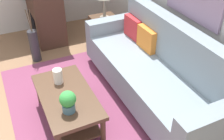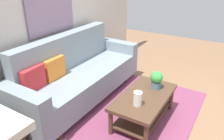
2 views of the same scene
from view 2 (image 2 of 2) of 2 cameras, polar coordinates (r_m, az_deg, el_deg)
The scene contains 10 objects.
ground_plane at distance 3.17m, azimuth 13.33°, elevation -15.64°, with size 9.44×9.44×0.00m, color #8C6647.
wall_back at distance 3.64m, azimuth -17.61°, elevation 13.12°, with size 5.44×0.10×2.70m, color silver.
area_rug at distance 3.30m, azimuth 4.93°, elevation -12.95°, with size 2.74×1.62×0.01m, color #843D5B.
couch at distance 3.64m, azimuth -8.72°, elevation -1.29°, with size 2.48×0.84×1.08m.
throw_pillow_crimson at distance 3.13m, azimuth -19.96°, elevation -2.10°, with size 0.36×0.12×0.32m, color red.
throw_pillow_orange at distance 3.36m, azimuth -14.89°, elevation 0.47°, with size 0.36×0.12×0.32m, color orange.
coffee_table at distance 3.14m, azimuth 8.32°, elevation -8.36°, with size 1.10×0.60×0.43m.
tabletop_vase at distance 2.82m, azimuth 6.72°, elevation -7.42°, with size 0.11×0.11×0.19m, color white.
potted_plant_tabletop at distance 3.22m, azimuth 11.48°, elevation -2.40°, with size 0.18×0.18×0.26m.
framed_painting at distance 3.64m, azimuth -15.70°, elevation 15.34°, with size 0.96×0.03×0.78m, color gray.
Camera 2 is at (-2.36, -0.61, 2.03)m, focal length 35.07 mm.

